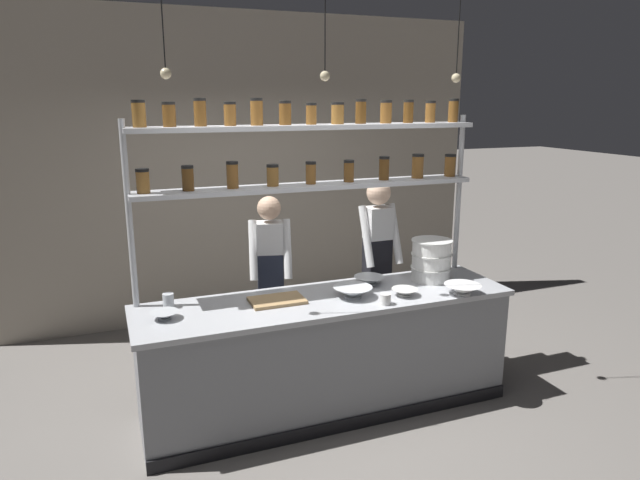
{
  "coord_description": "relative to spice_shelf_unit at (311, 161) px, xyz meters",
  "views": [
    {
      "loc": [
        -1.53,
        -3.79,
        2.38
      ],
      "look_at": [
        0.02,
        0.2,
        1.32
      ],
      "focal_mm": 32.0,
      "sensor_mm": 36.0,
      "label": 1
    }
  ],
  "objects": [
    {
      "name": "ground_plane",
      "position": [
        0.0,
        -0.33,
        -1.92
      ],
      "size": [
        40.0,
        40.0,
        0.0
      ],
      "primitive_type": "plane",
      "color": "slate"
    },
    {
      "name": "back_wall",
      "position": [
        0.0,
        1.98,
        -0.29
      ],
      "size": [
        5.28,
        0.12,
        3.28
      ],
      "primitive_type": "cube",
      "color": "#9E9384",
      "rests_on": "ground_plane"
    },
    {
      "name": "prep_counter",
      "position": [
        0.0,
        -0.33,
        -1.46
      ],
      "size": [
        2.88,
        0.76,
        0.92
      ],
      "color": "gray",
      "rests_on": "ground_plane"
    },
    {
      "name": "spice_shelf_unit",
      "position": [
        0.0,
        0.0,
        0.0
      ],
      "size": [
        2.77,
        0.28,
        2.39
      ],
      "color": "#ADAFB5",
      "rests_on": "ground_plane"
    },
    {
      "name": "chef_left",
      "position": [
        -0.22,
        0.44,
        -1.02
      ],
      "size": [
        0.4,
        0.33,
        1.59
      ],
      "rotation": [
        0.0,
        0.0,
        -0.23
      ],
      "color": "black",
      "rests_on": "ground_plane"
    },
    {
      "name": "chef_center",
      "position": [
        0.75,
        0.31,
        -0.95
      ],
      "size": [
        0.37,
        0.3,
        1.69
      ],
      "rotation": [
        0.0,
        0.0,
        0.03
      ],
      "color": "black",
      "rests_on": "ground_plane"
    },
    {
      "name": "container_stack",
      "position": [
        0.97,
        -0.23,
        -0.83
      ],
      "size": [
        0.34,
        0.34,
        0.34
      ],
      "color": "white",
      "rests_on": "prep_counter"
    },
    {
      "name": "cutting_board",
      "position": [
        -0.38,
        -0.28,
        -0.99
      ],
      "size": [
        0.4,
        0.26,
        0.02
      ],
      "color": "#A88456",
      "rests_on": "prep_counter"
    },
    {
      "name": "prep_bowl_near_left",
      "position": [
        -1.2,
        -0.33,
        -0.98
      ],
      "size": [
        0.2,
        0.2,
        0.05
      ],
      "color": "#B2B7BC",
      "rests_on": "prep_counter"
    },
    {
      "name": "prep_bowl_center_front",
      "position": [
        0.44,
        -0.16,
        -0.97
      ],
      "size": [
        0.25,
        0.25,
        0.07
      ],
      "color": "#B2B7BC",
      "rests_on": "prep_counter"
    },
    {
      "name": "prep_bowl_center_back",
      "position": [
        0.57,
        -0.5,
        -0.98
      ],
      "size": [
        0.2,
        0.2,
        0.06
      ],
      "color": "silver",
      "rests_on": "prep_counter"
    },
    {
      "name": "prep_bowl_near_right",
      "position": [
        0.19,
        -0.39,
        -0.96
      ],
      "size": [
        0.3,
        0.3,
        0.08
      ],
      "color": "silver",
      "rests_on": "prep_counter"
    },
    {
      "name": "prep_bowl_far_left",
      "position": [
        1.0,
        -0.64,
        -0.97
      ],
      "size": [
        0.29,
        0.29,
        0.08
      ],
      "color": "white",
      "rests_on": "prep_counter"
    },
    {
      "name": "serving_cup_front",
      "position": [
        -1.14,
        -0.11,
        -0.95
      ],
      "size": [
        0.08,
        0.08,
        0.1
      ],
      "color": "#B2B7BC",
      "rests_on": "prep_counter"
    },
    {
      "name": "serving_cup_by_board",
      "position": [
        0.35,
        -0.62,
        -0.96
      ],
      "size": [
        0.08,
        0.08,
        0.08
      ],
      "color": "silver",
      "rests_on": "prep_counter"
    },
    {
      "name": "pendant_light_row",
      "position": [
        -0.02,
        -0.33,
        0.65
      ],
      "size": [
        2.2,
        0.07,
        0.72
      ],
      "color": "black"
    }
  ]
}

